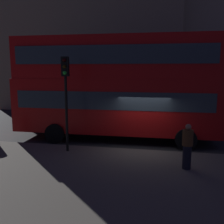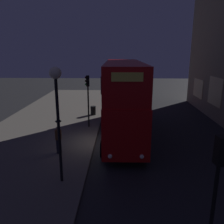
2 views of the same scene
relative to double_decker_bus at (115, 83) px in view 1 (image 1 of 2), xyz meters
name	(u,v)px [view 1 (image 1 of 2)]	position (x,y,z in m)	size (l,w,h in m)	color
ground_plane	(143,149)	(1.65, -1.50, -3.08)	(80.00, 80.00, 0.00)	#232326
sidewalk_slab	(131,196)	(1.65, -6.41, -3.02)	(44.00, 8.91, 0.12)	#5B564F
building_with_clock	(96,10)	(-4.44, 13.40, 6.77)	(16.94, 10.17, 19.69)	tan
building_plain_facade	(206,29)	(6.72, 14.75, 4.81)	(13.01, 9.19, 15.78)	tan
double_decker_bus	(115,83)	(0.00, 0.00, 0.00)	(10.93, 3.01, 5.50)	#B20F0F
traffic_light_near_kerb	(66,85)	(-1.70, -2.83, 0.09)	(0.36, 0.38, 4.25)	black
pedestrian	(187,146)	(3.46, -4.00, -2.08)	(0.40, 0.40, 1.72)	black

